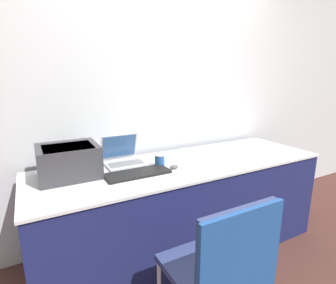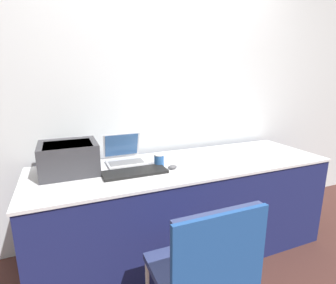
% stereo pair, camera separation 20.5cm
% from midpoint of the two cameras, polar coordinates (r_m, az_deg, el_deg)
% --- Properties ---
extents(ground_plane, '(14.00, 14.00, 0.00)m').
position_cam_midpoint_polar(ground_plane, '(2.25, 5.94, -26.78)').
color(ground_plane, '#472823').
extents(wall_back, '(8.00, 0.05, 2.60)m').
position_cam_midpoint_polar(wall_back, '(2.45, -4.64, 10.09)').
color(wall_back, silver).
rests_on(wall_back, ground_plane).
extents(table, '(2.39, 0.76, 0.79)m').
position_cam_midpoint_polar(table, '(2.28, 0.83, -13.98)').
color(table, '#191E51').
rests_on(table, ground_plane).
extents(printer, '(0.40, 0.34, 0.22)m').
position_cam_midpoint_polar(printer, '(1.96, -23.70, -3.64)').
color(printer, '#333338').
rests_on(printer, table).
extents(laptop_left, '(0.30, 0.29, 0.22)m').
position_cam_midpoint_polar(laptop_left, '(2.14, -12.42, -3.36)').
color(laptop_left, '#B7B7BC').
rests_on(laptop_left, table).
extents(external_keyboard, '(0.46, 0.18, 0.02)m').
position_cam_midpoint_polar(external_keyboard, '(1.89, -9.74, -6.78)').
color(external_keyboard, black).
rests_on(external_keyboard, table).
extents(coffee_cup, '(0.08, 0.08, 0.10)m').
position_cam_midpoint_polar(coffee_cup, '(2.03, -4.71, -4.02)').
color(coffee_cup, '#285699').
rests_on(coffee_cup, table).
extents(mouse, '(0.07, 0.05, 0.03)m').
position_cam_midpoint_polar(mouse, '(1.98, -1.63, -5.49)').
color(mouse, '#4C4C51').
rests_on(mouse, table).
extents(chair, '(0.47, 0.46, 0.90)m').
position_cam_midpoint_polar(chair, '(1.44, 7.85, -24.69)').
color(chair, navy).
rests_on(chair, ground_plane).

